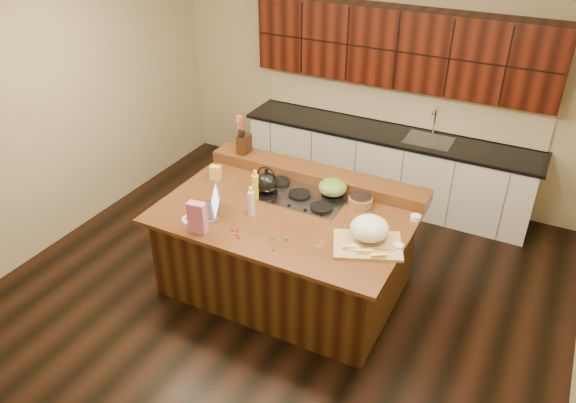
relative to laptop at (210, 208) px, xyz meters
The scene contains 30 objects.
room 0.81m from the laptop, 30.76° to the left, with size 5.52×5.02×2.72m.
island 0.89m from the laptop, 30.76° to the left, with size 2.40×1.60×0.92m.
back_ledge 1.24m from the laptop, 59.86° to the left, with size 2.40×0.30×0.12m, color black.
cooktop 0.91m from the laptop, 47.15° to the left, with size 0.92×0.52×0.05m.
back_counter 2.75m from the laptop, 70.45° to the left, with size 3.70×0.66×2.40m.
kettle 0.63m from the laptop, 59.25° to the left, with size 0.23×0.23×0.21m, color black.
green_bowl 1.22m from the laptop, 40.96° to the left, with size 0.28×0.28×0.16m, color #51712D.
laptop is the anchor object (origin of this frame).
oil_bottle 0.50m from the laptop, 59.28° to the left, with size 0.07×0.07×0.27m, color yellow.
vinegar_bottle 0.40m from the laptop, 23.58° to the left, with size 0.06×0.06×0.25m, color silver.
wooden_tray 1.53m from the laptop, ahead, with size 0.71×0.62×0.24m.
ramekin_a 1.44m from the laptop, ahead, with size 0.10×0.10×0.04m, color white.
ramekin_b 1.79m from the laptop, ahead, with size 0.10×0.10×0.04m, color white.
ramekin_c 1.94m from the laptop, 24.13° to the left, with size 0.10×0.10×0.04m, color white.
strainer_bowl 1.46m from the laptop, 33.24° to the left, with size 0.24×0.24×0.09m, color #996B3F.
kitchen_timer 1.13m from the laptop, ahead, with size 0.08×0.08×0.07m, color silver.
pink_bag 0.33m from the laptop, 74.60° to the right, with size 0.16×0.09×0.30m, color #D66587.
candy_plate 0.20m from the laptop, 117.99° to the right, with size 0.18×0.18×0.01m, color white.
package_box 0.67m from the laptop, 118.87° to the left, with size 0.11×0.08×0.15m, color #E1C74F.
utensil_crock 1.12m from the laptop, 105.60° to the left, with size 0.12×0.12×0.14m, color white.
knife_block 1.11m from the laptop, 103.59° to the left, with size 0.10×0.17×0.20m, color black.
gumdrop_0 0.47m from the laptop, 25.84° to the right, with size 0.02×0.02×0.02m, color red.
gumdrop_1 0.57m from the laptop, ahead, with size 0.02×0.02×0.02m, color #198C26.
gumdrop_2 0.39m from the laptop, 24.15° to the right, with size 0.02×0.02×0.02m, color red.
gumdrop_3 0.52m from the laptop, ahead, with size 0.02×0.02×0.02m, color #198C26.
gumdrop_4 0.52m from the laptop, 26.48° to the right, with size 0.02×0.02×0.02m, color red.
gumdrop_5 0.75m from the laptop, ahead, with size 0.02×0.02×0.02m, color #198C26.
gumdrop_6 0.86m from the laptop, 16.63° to the right, with size 0.02×0.02×0.02m, color red.
gumdrop_7 0.85m from the laptop, ahead, with size 0.02×0.02×0.02m, color #198C26.
gumdrop_8 0.41m from the laptop, 19.28° to the right, with size 0.02×0.02×0.02m, color red.
Camera 1 is at (2.12, -4.04, 3.79)m, focal length 35.00 mm.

